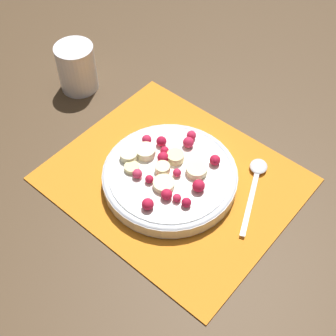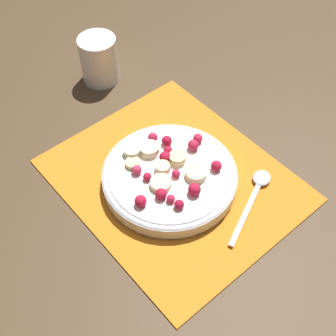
% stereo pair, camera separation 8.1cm
% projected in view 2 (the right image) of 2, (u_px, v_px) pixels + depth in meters
% --- Properties ---
extents(ground_plane, '(3.00, 3.00, 0.00)m').
position_uv_depth(ground_plane, '(174.00, 180.00, 0.84)').
color(ground_plane, '#4C3823').
extents(placemat, '(0.41, 0.35, 0.01)m').
position_uv_depth(placemat, '(174.00, 179.00, 0.84)').
color(placemat, orange).
rests_on(placemat, ground_plane).
extents(fruit_bowl, '(0.24, 0.24, 0.05)m').
position_uv_depth(fruit_bowl, '(168.00, 174.00, 0.82)').
color(fruit_bowl, silver).
rests_on(fruit_bowl, placemat).
extents(spoon, '(0.09, 0.16, 0.01)m').
position_uv_depth(spoon, '(256.00, 190.00, 0.82)').
color(spoon, silver).
rests_on(spoon, placemat).
extents(drinking_glass, '(0.08, 0.08, 0.10)m').
position_uv_depth(drinking_glass, '(99.00, 60.00, 0.98)').
color(drinking_glass, white).
rests_on(drinking_glass, ground_plane).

